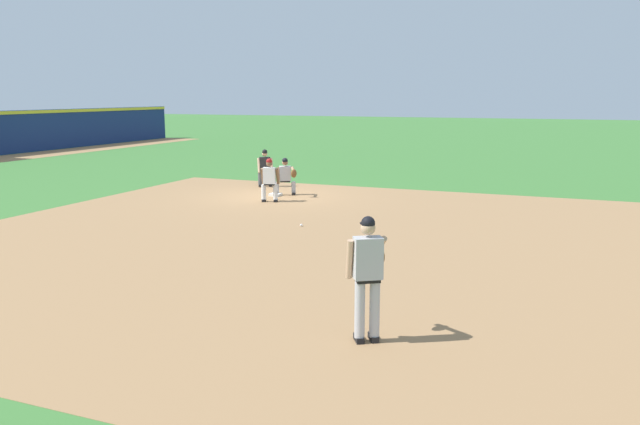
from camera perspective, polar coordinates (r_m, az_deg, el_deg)
ground_plane at (r=22.21m, az=-4.09°, el=1.53°), size 160.00×160.00×0.00m
infield_dirt_patch at (r=15.62m, az=-1.66°, el=-2.35°), size 18.00×18.00×0.01m
first_base_bag at (r=22.20m, az=-4.09°, el=1.64°), size 0.38×0.38×0.09m
baseball at (r=17.00m, az=-1.73°, el=-1.16°), size 0.07×0.07×0.07m
pitcher at (r=8.96m, az=4.42°, el=-5.35°), size 0.84×0.57×1.86m
first_baseman at (r=22.21m, az=-3.15°, el=3.45°), size 0.82×1.02×1.34m
baserunner at (r=20.86m, az=-4.65°, el=3.12°), size 0.56×0.66×1.46m
umpire at (r=24.37m, az=-5.06°, el=4.21°), size 0.63×0.68×1.46m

